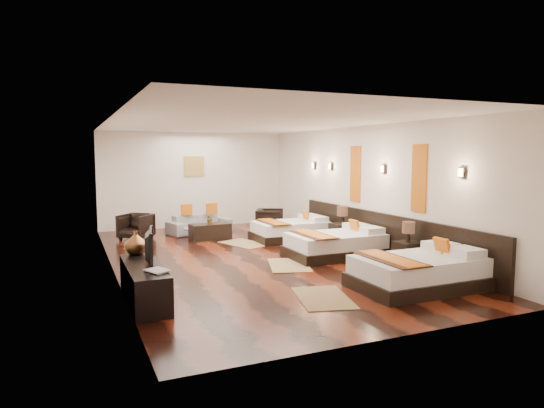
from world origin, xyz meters
name	(u,v)px	position (x,y,z in m)	size (l,w,h in m)	color
floor	(251,258)	(0.00, 0.00, 0.00)	(5.50, 9.50, 0.01)	black
ceiling	(251,122)	(0.00, 0.00, 2.80)	(5.50, 9.50, 0.01)	white
back_wall	(194,180)	(0.00, 4.75, 1.40)	(5.50, 0.01, 2.80)	silver
left_wall	(111,196)	(-2.75, 0.00, 1.40)	(0.01, 9.50, 2.80)	silver
right_wall	(363,187)	(2.75, 0.00, 1.40)	(0.01, 9.50, 2.80)	silver
headboard_panel	(382,234)	(2.71, -0.80, 0.45)	(0.08, 6.60, 0.90)	black
bed_near	(419,271)	(1.70, -3.18, 0.27)	(2.08, 1.31, 0.79)	black
bed_mid	(336,244)	(1.70, -0.60, 0.26)	(2.01, 1.26, 0.77)	black
bed_far	(291,230)	(1.69, 1.59, 0.25)	(1.88, 1.18, 0.72)	black
nightstand_a	(408,251)	(2.45, -1.98, 0.31)	(0.45, 0.45, 0.88)	black
nightstand_b	(342,232)	(2.44, 0.38, 0.33)	(0.48, 0.48, 0.95)	black
jute_mat_near	(323,298)	(0.00, -3.05, 0.01)	(0.75, 1.20, 0.01)	olive
jute_mat_mid	(289,265)	(0.43, -0.93, 0.01)	(0.75, 1.20, 0.01)	olive
jute_mat_far	(245,243)	(0.41, 1.53, 0.01)	(0.75, 1.20, 0.01)	olive
tv_console	(144,283)	(-2.50, -2.17, 0.28)	(0.50, 1.80, 0.55)	black
tv	(145,246)	(-2.45, -2.02, 0.80)	(0.86, 0.11, 0.50)	black
book	(150,272)	(-2.50, -2.72, 0.57)	(0.25, 0.34, 0.03)	black
figurine	(136,243)	(-2.50, -1.35, 0.74)	(0.37, 0.37, 0.38)	brown
sofa	(199,224)	(-0.19, 3.50, 0.25)	(1.75, 0.68, 0.51)	gray
armchair_left	(136,227)	(-1.93, 3.15, 0.33)	(0.71, 0.73, 0.66)	black
armchair_right	(270,221)	(1.62, 2.83, 0.33)	(0.71, 0.73, 0.66)	black
coffee_table	(210,231)	(-0.19, 2.45, 0.20)	(1.00, 0.50, 0.40)	black
table_plant	(210,219)	(-0.17, 2.51, 0.52)	(0.22, 0.19, 0.24)	#225B1E
orange_panel_a	(419,178)	(2.73, -1.90, 1.70)	(0.04, 0.40, 1.30)	#D86014
orange_panel_b	(355,174)	(2.73, 0.30, 1.70)	(0.04, 0.40, 1.30)	#D86014
sconce_near	(462,172)	(2.70, -3.00, 1.85)	(0.07, 0.12, 0.18)	black
sconce_mid	(383,169)	(2.70, -0.80, 1.85)	(0.07, 0.12, 0.18)	black
sconce_far	(331,166)	(2.70, 1.40, 1.85)	(0.07, 0.12, 0.18)	black
sconce_lounge	(314,166)	(2.70, 2.30, 1.85)	(0.07, 0.12, 0.18)	black
gold_artwork	(194,166)	(0.00, 4.73, 1.80)	(0.60, 0.04, 0.60)	#AD873F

